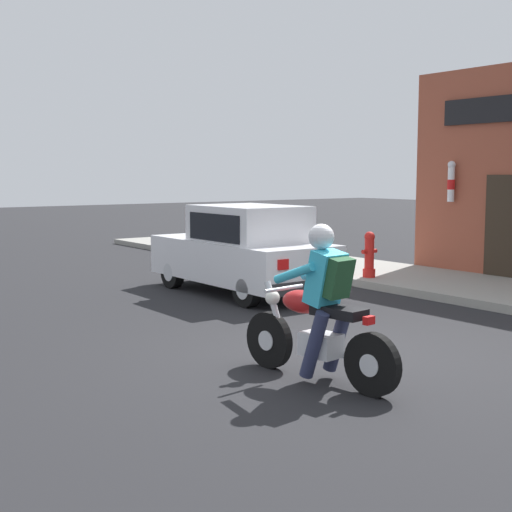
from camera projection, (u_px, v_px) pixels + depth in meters
name	position (u px, v px, depth m)	size (l,w,h in m)	color
ground_plane	(345.00, 354.00, 8.41)	(80.00, 80.00, 0.00)	black
sidewalk_curb	(424.00, 281.00, 13.72)	(2.60, 22.00, 0.14)	gray
motorcycle_with_rider	(319.00, 316.00, 7.23)	(0.63, 2.02, 1.62)	black
car_hatchback	(243.00, 251.00, 12.60)	(1.67, 3.79, 1.57)	black
fire_hydrant	(369.00, 255.00, 13.65)	(0.36, 0.24, 0.88)	red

